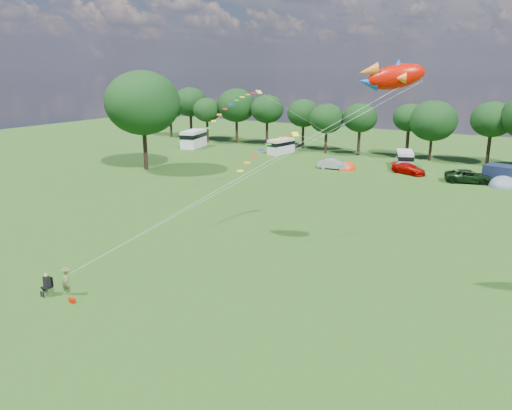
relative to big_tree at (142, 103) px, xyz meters
The scene contains 18 objects.
ground_plane 42.02m from the big_tree, 43.03° to the right, with size 180.00×180.00×0.00m, color black.
tree_line 44.52m from the big_tree, 37.40° to the left, with size 102.98×10.98×10.27m.
big_tree is the anchor object (origin of this frame).
car_b 27.21m from the big_tree, 32.06° to the left, with size 1.52×4.06×1.43m, color #989AA1.
car_c 36.39m from the big_tree, 26.72° to the left, with size 1.92×4.56×1.37m, color #9C0200.
car_d 42.72m from the big_tree, 20.41° to the left, with size 2.58×5.71×1.56m, color black.
campervan_a 21.52m from the big_tree, 109.52° to the left, with size 3.95×6.46×2.95m.
campervan_b 24.49m from the big_tree, 65.73° to the left, with size 2.81×5.14×2.39m.
campervan_c 36.70m from the big_tree, 33.03° to the left, with size 3.59×5.28×2.39m.
tent_orange 29.10m from the big_tree, 31.69° to the left, with size 2.56×2.81×2.01m.
tent_greyblue 46.44m from the big_tree, 18.61° to the left, with size 3.32×3.64×2.47m.
awning_navy 46.40m from the big_tree, 21.64° to the left, with size 3.36×2.73×2.10m, color #131B32.
kite_flyer 40.13m from the big_tree, 53.59° to the right, with size 0.59×0.39×1.61m, color brown.
camp_chair 40.06m from the big_tree, 55.31° to the right, with size 0.59×0.58×1.43m.
kite_bag 41.45m from the big_tree, 52.76° to the right, with size 0.39×0.26×0.27m, color #AA1702.
fish_kite 44.67m from the big_tree, 27.58° to the right, with size 3.98×2.39×2.09m.
streamer_kite_b 20.60m from the big_tree, 18.30° to the right, with size 4.17×4.69×3.79m.
streamer_kite_c 32.84m from the big_tree, 28.31° to the right, with size 3.09×4.88×2.77m.
Camera 1 is at (18.22, -21.77, 13.71)m, focal length 35.00 mm.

